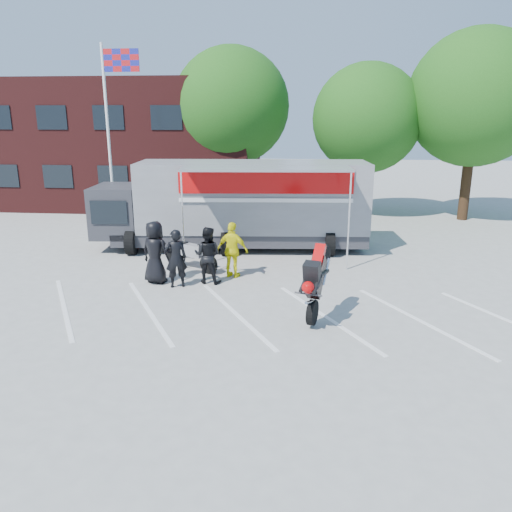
% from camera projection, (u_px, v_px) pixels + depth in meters
% --- Properties ---
extents(ground, '(100.00, 100.00, 0.00)m').
position_uv_depth(ground, '(222.00, 328.00, 12.43)').
color(ground, '#A6A6A1').
rests_on(ground, ground).
extents(parking_bay_lines, '(18.09, 13.33, 0.01)m').
position_uv_depth(parking_bay_lines, '(228.00, 313.00, 13.39)').
color(parking_bay_lines, white).
rests_on(parking_bay_lines, ground).
extents(office_building, '(18.00, 8.00, 7.00)m').
position_uv_depth(office_building, '(104.00, 143.00, 29.63)').
color(office_building, '#471717').
rests_on(office_building, ground).
extents(flagpole, '(1.61, 0.12, 8.00)m').
position_uv_depth(flagpole, '(113.00, 117.00, 21.20)').
color(flagpole, white).
rests_on(flagpole, ground).
extents(tree_left, '(6.12, 6.12, 8.64)m').
position_uv_depth(tree_left, '(231.00, 106.00, 26.42)').
color(tree_left, '#382314').
rests_on(tree_left, ground).
extents(tree_mid, '(5.44, 5.44, 7.68)m').
position_uv_depth(tree_mid, '(367.00, 119.00, 24.99)').
color(tree_mid, '#382314').
rests_on(tree_mid, ground).
extents(tree_right, '(6.46, 6.46, 9.12)m').
position_uv_depth(tree_right, '(476.00, 99.00, 23.79)').
color(tree_right, '#382314').
rests_on(tree_right, ground).
extents(transporter_truck, '(11.06, 5.93, 3.41)m').
position_uv_depth(transporter_truck, '(241.00, 248.00, 19.92)').
color(transporter_truck, gray).
rests_on(transporter_truck, ground).
extents(parked_motorcycle, '(2.29, 1.73, 1.16)m').
position_uv_depth(parked_motorcycle, '(192.00, 270.00, 17.16)').
color(parked_motorcycle, '#B8B8BD').
rests_on(parked_motorcycle, ground).
extents(stunt_bike_rider, '(1.34, 2.00, 2.16)m').
position_uv_depth(stunt_bike_rider, '(319.00, 317.00, 13.16)').
color(stunt_bike_rider, black).
rests_on(stunt_bike_rider, ground).
extents(spectator_leather_a, '(1.13, 0.92, 1.98)m').
position_uv_depth(spectator_leather_a, '(155.00, 252.00, 15.58)').
color(spectator_leather_a, black).
rests_on(spectator_leather_a, ground).
extents(spectator_leather_b, '(0.77, 0.64, 1.82)m').
position_uv_depth(spectator_leather_b, '(176.00, 258.00, 15.21)').
color(spectator_leather_b, black).
rests_on(spectator_leather_b, ground).
extents(spectator_leather_c, '(0.97, 0.80, 1.80)m').
position_uv_depth(spectator_leather_c, '(207.00, 255.00, 15.61)').
color(spectator_leather_c, black).
rests_on(spectator_leather_c, ground).
extents(spectator_hivis, '(1.16, 0.75, 1.83)m').
position_uv_depth(spectator_hivis, '(233.00, 250.00, 16.14)').
color(spectator_hivis, '#F9F10D').
rests_on(spectator_hivis, ground).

